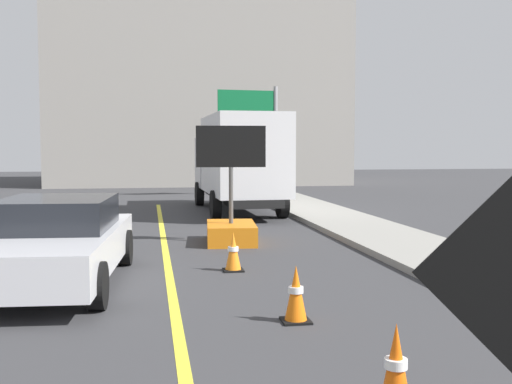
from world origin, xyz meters
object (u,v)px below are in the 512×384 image
highway_guide_sign (259,121)px  traffic_cone_far_lane (233,252)px  box_truck (238,160)px  traffic_cone_near_sign (396,370)px  pickup_car (55,241)px  arrow_board_trailer (231,222)px  traffic_cone_mid_lane (296,294)px

highway_guide_sign → traffic_cone_far_lane: bearing=-101.7°
box_truck → traffic_cone_near_sign: bearing=-93.6°
pickup_car → highway_guide_sign: bearing=69.7°
pickup_car → traffic_cone_near_sign: 6.52m
highway_guide_sign → traffic_cone_near_sign: highway_guide_sign is taller
pickup_car → highway_guide_sign: (6.44, 17.41, 2.72)m
arrow_board_trailer → highway_guide_sign: (3.09, 13.57, 2.94)m
arrow_board_trailer → highway_guide_sign: size_ratio=0.54×
traffic_cone_near_sign → traffic_cone_mid_lane: traffic_cone_near_sign is taller
box_truck → highway_guide_sign: size_ratio=1.48×
box_truck → highway_guide_sign: (1.96, 6.93, 1.65)m
traffic_cone_mid_lane → traffic_cone_near_sign: bearing=-86.6°
highway_guide_sign → pickup_car: bearing=-110.3°
arrow_board_trailer → traffic_cone_far_lane: (-0.39, -3.27, -0.14)m
traffic_cone_mid_lane → pickup_car: bearing=140.2°
box_truck → pickup_car: 11.45m
traffic_cone_near_sign → traffic_cone_mid_lane: (-0.16, 2.77, -0.02)m
box_truck → traffic_cone_far_lane: box_truck is taller
pickup_car → traffic_cone_far_lane: 3.03m
highway_guide_sign → traffic_cone_mid_lane: (-3.14, -20.16, -3.07)m
pickup_car → traffic_cone_near_sign: (3.46, -5.52, -0.32)m
highway_guide_sign → traffic_cone_far_lane: size_ratio=7.16×
box_truck → traffic_cone_mid_lane: box_truck is taller
arrow_board_trailer → box_truck: (1.13, 6.65, 1.29)m
box_truck → highway_guide_sign: highway_guide_sign is taller
arrow_board_trailer → traffic_cone_far_lane: bearing=-96.9°
arrow_board_trailer → traffic_cone_far_lane: 3.30m
box_truck → pickup_car: box_truck is taller
box_truck → highway_guide_sign: bearing=74.2°
traffic_cone_near_sign → box_truck: bearing=86.4°
highway_guide_sign → box_truck: bearing=-105.8°
arrow_board_trailer → traffic_cone_mid_lane: (-0.05, -6.58, -0.13)m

